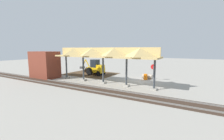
% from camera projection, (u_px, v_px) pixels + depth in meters
% --- Properties ---
extents(ground_plane, '(120.00, 120.00, 0.00)m').
position_uv_depth(ground_plane, '(140.00, 81.00, 22.07)').
color(ground_plane, '#9E998E').
extents(dirt_work_zone, '(9.24, 7.00, 0.01)m').
position_uv_depth(dirt_work_zone, '(91.00, 74.00, 28.46)').
color(dirt_work_zone, '#4C3823').
rests_on(dirt_work_zone, ground).
extents(platform_canopy, '(15.14, 3.20, 4.90)m').
position_uv_depth(platform_canopy, '(103.00, 53.00, 20.16)').
color(platform_canopy, '#9E998E').
rests_on(platform_canopy, ground).
extents(rail_tracks, '(60.00, 2.58, 0.15)m').
position_uv_depth(rail_tracks, '(119.00, 93.00, 15.95)').
color(rail_tracks, slate).
rests_on(rail_tracks, ground).
extents(stop_sign, '(0.75, 0.18, 2.45)m').
position_uv_depth(stop_sign, '(153.00, 69.00, 22.21)').
color(stop_sign, gray).
rests_on(stop_sign, ground).
extents(backhoe, '(5.40, 1.90, 2.82)m').
position_uv_depth(backhoe, '(95.00, 68.00, 27.01)').
color(backhoe, '#EAB214').
rests_on(backhoe, ground).
extents(dirt_mound, '(3.87, 3.87, 2.31)m').
position_uv_depth(dirt_mound, '(87.00, 73.00, 29.82)').
color(dirt_mound, '#4C3823').
rests_on(dirt_mound, ground).
extents(concrete_pipe, '(1.52, 0.78, 0.74)m').
position_uv_depth(concrete_pipe, '(147.00, 76.00, 23.71)').
color(concrete_pipe, '#9E9384').
rests_on(concrete_pipe, ground).
extents(brick_utility_building, '(4.50, 2.78, 4.29)m').
position_uv_depth(brick_utility_building, '(45.00, 65.00, 24.58)').
color(brick_utility_building, brown).
rests_on(brick_utility_building, ground).
extents(traffic_barrel, '(0.56, 0.56, 0.90)m').
position_uv_depth(traffic_barrel, '(146.00, 77.00, 22.98)').
color(traffic_barrel, orange).
rests_on(traffic_barrel, ground).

